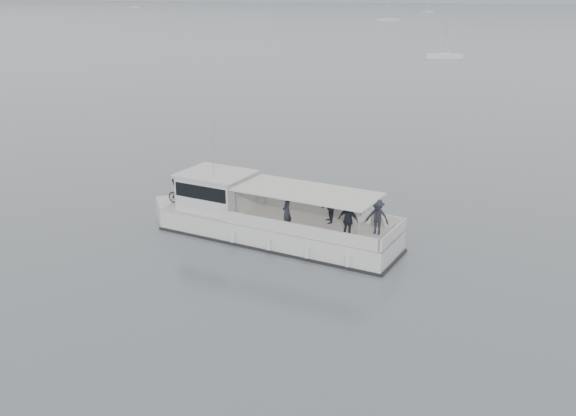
% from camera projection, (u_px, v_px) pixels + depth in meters
% --- Properties ---
extents(ground, '(1400.00, 1400.00, 0.00)m').
position_uv_depth(ground, '(311.00, 278.00, 25.18)').
color(ground, '#566065').
rests_on(ground, ground).
extents(tour_boat, '(12.61, 4.30, 5.25)m').
position_uv_depth(tour_boat, '(257.00, 218.00, 29.16)').
color(tour_boat, silver).
rests_on(tour_boat, ground).
extents(moored_fleet, '(450.71, 311.85, 10.72)m').
position_uv_depth(moored_fleet, '(512.00, 25.00, 197.15)').
color(moored_fleet, silver).
rests_on(moored_fleet, ground).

